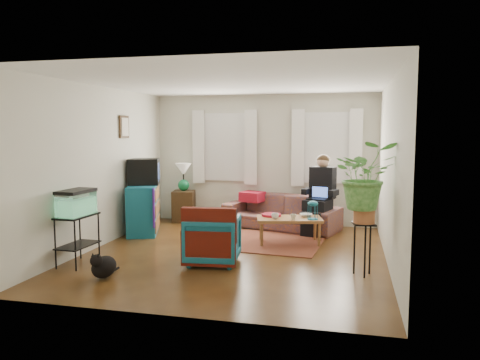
% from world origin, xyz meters
% --- Properties ---
extents(floor, '(4.50, 5.00, 0.01)m').
position_xyz_m(floor, '(0.00, 0.00, 0.00)').
color(floor, '#4F2B14').
rests_on(floor, ground).
extents(ceiling, '(4.50, 5.00, 0.01)m').
position_xyz_m(ceiling, '(0.00, 0.00, 2.60)').
color(ceiling, white).
rests_on(ceiling, wall_back).
extents(wall_back, '(4.50, 0.01, 2.60)m').
position_xyz_m(wall_back, '(0.00, 2.50, 1.30)').
color(wall_back, silver).
rests_on(wall_back, floor).
extents(wall_front, '(4.50, 0.01, 2.60)m').
position_xyz_m(wall_front, '(0.00, -2.50, 1.30)').
color(wall_front, silver).
rests_on(wall_front, floor).
extents(wall_left, '(0.01, 5.00, 2.60)m').
position_xyz_m(wall_left, '(-2.25, 0.00, 1.30)').
color(wall_left, silver).
rests_on(wall_left, floor).
extents(wall_right, '(0.01, 5.00, 2.60)m').
position_xyz_m(wall_right, '(2.25, 0.00, 1.30)').
color(wall_right, silver).
rests_on(wall_right, floor).
extents(window_left, '(1.08, 0.04, 1.38)m').
position_xyz_m(window_left, '(-0.80, 2.48, 1.55)').
color(window_left, white).
rests_on(window_left, wall_back).
extents(window_right, '(1.08, 0.04, 1.38)m').
position_xyz_m(window_right, '(1.25, 2.48, 1.55)').
color(window_right, white).
rests_on(window_right, wall_back).
extents(curtains_left, '(1.36, 0.06, 1.50)m').
position_xyz_m(curtains_left, '(-0.80, 2.40, 1.55)').
color(curtains_left, white).
rests_on(curtains_left, wall_back).
extents(curtains_right, '(1.36, 0.06, 1.50)m').
position_xyz_m(curtains_right, '(1.25, 2.40, 1.55)').
color(curtains_right, white).
rests_on(curtains_right, wall_back).
extents(picture_frame, '(0.04, 0.32, 0.40)m').
position_xyz_m(picture_frame, '(-2.21, 0.85, 1.95)').
color(picture_frame, '#3D2616').
rests_on(picture_frame, wall_left).
extents(area_rug, '(2.13, 1.77, 0.01)m').
position_xyz_m(area_rug, '(0.26, 0.87, 0.01)').
color(area_rug, maroon).
rests_on(area_rug, floor).
extents(sofa, '(2.37, 1.50, 0.87)m').
position_xyz_m(sofa, '(0.43, 2.05, 0.43)').
color(sofa, brown).
rests_on(sofa, floor).
extents(seated_person, '(0.73, 0.82, 1.32)m').
position_xyz_m(seated_person, '(1.19, 1.81, 0.66)').
color(seated_person, black).
rests_on(seated_person, sofa).
extents(side_table, '(0.50, 0.50, 0.64)m').
position_xyz_m(side_table, '(-1.65, 2.29, 0.32)').
color(side_table, '#412B18').
rests_on(side_table, floor).
extents(table_lamp, '(0.38, 0.38, 0.58)m').
position_xyz_m(table_lamp, '(-1.65, 2.29, 0.91)').
color(table_lamp, white).
rests_on(table_lamp, side_table).
extents(dresser, '(0.79, 1.10, 0.89)m').
position_xyz_m(dresser, '(-1.99, 1.05, 0.45)').
color(dresser, '#106162').
rests_on(dresser, floor).
extents(crt_tv, '(0.68, 0.65, 0.48)m').
position_xyz_m(crt_tv, '(-2.00, 1.15, 1.13)').
color(crt_tv, black).
rests_on(crt_tv, dresser).
extents(aquarium_stand, '(0.38, 0.65, 0.71)m').
position_xyz_m(aquarium_stand, '(-2.00, -1.07, 0.35)').
color(aquarium_stand, black).
rests_on(aquarium_stand, floor).
extents(aquarium, '(0.34, 0.59, 0.37)m').
position_xyz_m(aquarium, '(-2.00, -1.07, 0.89)').
color(aquarium, '#7FD899').
rests_on(aquarium, aquarium_stand).
extents(black_cat, '(0.29, 0.43, 0.36)m').
position_xyz_m(black_cat, '(-1.33, -1.54, 0.18)').
color(black_cat, black).
rests_on(black_cat, floor).
extents(armchair, '(0.80, 0.76, 0.75)m').
position_xyz_m(armchair, '(-0.17, -0.55, 0.37)').
color(armchair, '#135475').
rests_on(armchair, floor).
extents(serape_throw, '(0.77, 0.25, 0.62)m').
position_xyz_m(serape_throw, '(-0.14, -0.83, 0.53)').
color(serape_throw, '#9E0A0A').
rests_on(serape_throw, armchair).
extents(coffee_table, '(1.17, 0.80, 0.44)m').
position_xyz_m(coffee_table, '(0.74, 0.84, 0.22)').
color(coffee_table, brown).
rests_on(coffee_table, floor).
extents(cup_a, '(0.14, 0.14, 0.09)m').
position_xyz_m(cup_a, '(0.52, 0.70, 0.49)').
color(cup_a, white).
rests_on(cup_a, coffee_table).
extents(cup_b, '(0.12, 0.12, 0.09)m').
position_xyz_m(cup_b, '(0.82, 0.68, 0.49)').
color(cup_b, beige).
rests_on(cup_b, coffee_table).
extents(bowl, '(0.25, 0.25, 0.05)m').
position_xyz_m(bowl, '(1.00, 1.00, 0.47)').
color(bowl, white).
rests_on(bowl, coffee_table).
extents(snack_tray, '(0.39, 0.39, 0.04)m').
position_xyz_m(snack_tray, '(0.42, 0.92, 0.46)').
color(snack_tray, '#B21414').
rests_on(snack_tray, coffee_table).
extents(birdcage, '(0.21, 0.21, 0.31)m').
position_xyz_m(birdcage, '(1.13, 0.78, 0.60)').
color(birdcage, '#115B6B').
rests_on(birdcage, coffee_table).
extents(plant_stand, '(0.34, 0.34, 0.69)m').
position_xyz_m(plant_stand, '(1.90, -0.65, 0.35)').
color(plant_stand, black).
rests_on(plant_stand, floor).
extents(potted_plant, '(0.90, 0.82, 0.88)m').
position_xyz_m(potted_plant, '(1.90, -0.65, 1.17)').
color(potted_plant, '#599947').
rests_on(potted_plant, plant_stand).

